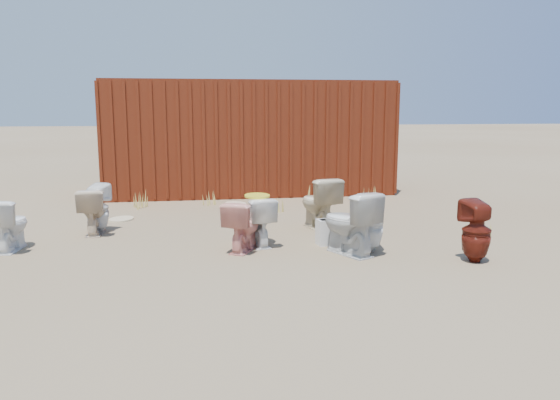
{
  "coord_description": "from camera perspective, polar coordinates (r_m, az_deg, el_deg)",
  "views": [
    {
      "loc": [
        -1.17,
        -6.95,
        1.85
      ],
      "look_at": [
        0.0,
        0.6,
        0.55
      ],
      "focal_mm": 35.0,
      "sensor_mm": 36.0,
      "label": 1
    }
  ],
  "objects": [
    {
      "name": "toilet_front_c",
      "position": [
        6.97,
        7.24,
        -2.38
      ],
      "size": [
        0.77,
        0.92,
        0.82
      ],
      "primitive_type": "imported",
      "rotation": [
        0.0,
        0.0,
        3.61
      ],
      "color": "silver",
      "rests_on": "ground"
    },
    {
      "name": "weed_clump_d",
      "position": [
        10.59,
        -7.35,
        0.32
      ],
      "size": [
        0.3,
        0.3,
        0.29
      ],
      "primitive_type": "cone",
      "color": "tan",
      "rests_on": "ground"
    },
    {
      "name": "toilet_front_maroon",
      "position": [
        6.98,
        19.83,
        -3.09
      ],
      "size": [
        0.4,
        0.4,
        0.76
      ],
      "primitive_type": "imported",
      "rotation": [
        0.0,
        0.0,
        3.31
      ],
      "color": "#601B10",
      "rests_on": "ground"
    },
    {
      "name": "toilet_front_pink",
      "position": [
        7.11,
        -3.89,
        -2.71
      ],
      "size": [
        0.63,
        0.75,
        0.66
      ],
      "primitive_type": "imported",
      "rotation": [
        0.0,
        0.0,
        2.67
      ],
      "color": "#EE9889",
      "rests_on": "ground"
    },
    {
      "name": "loose_lid_near",
      "position": [
        9.47,
        -16.24,
        -1.93
      ],
      "size": [
        0.52,
        0.59,
        0.02
      ],
      "primitive_type": "ellipsoid",
      "rotation": [
        0.0,
        0.0,
        -0.32
      ],
      "color": "beige",
      "rests_on": "ground"
    },
    {
      "name": "loose_tank",
      "position": [
        7.5,
        5.75,
        -3.3
      ],
      "size": [
        0.52,
        0.26,
        0.35
      ],
      "primitive_type": "cube",
      "rotation": [
        0.0,
        0.0,
        0.13
      ],
      "color": "silver",
      "rests_on": "ground"
    },
    {
      "name": "yellow_lid",
      "position": [
        7.31,
        -2.4,
        0.44
      ],
      "size": [
        0.34,
        0.42,
        0.02
      ],
      "primitive_type": "ellipsoid",
      "color": "yellow",
      "rests_on": "toilet_back_yellowlid"
    },
    {
      "name": "toilet_front_a",
      "position": [
        7.94,
        -26.48,
        -2.31
      ],
      "size": [
        0.45,
        0.71,
        0.69
      ],
      "primitive_type": "imported",
      "rotation": [
        0.0,
        0.0,
        3.04
      ],
      "color": "white",
      "rests_on": "ground"
    },
    {
      "name": "ground",
      "position": [
        7.29,
        0.72,
        -5.05
      ],
      "size": [
        100.0,
        100.0,
        0.0
      ],
      "primitive_type": "plane",
      "color": "brown",
      "rests_on": "ground"
    },
    {
      "name": "loose_lid_far",
      "position": [
        10.59,
        -4.65,
        -0.36
      ],
      "size": [
        0.56,
        0.59,
        0.02
      ],
      "primitive_type": "ellipsoid",
      "rotation": [
        0.0,
        0.0,
        0.61
      ],
      "color": "beige",
      "rests_on": "ground"
    },
    {
      "name": "weed_clump_b",
      "position": [
        9.82,
        -0.08,
        -0.47
      ],
      "size": [
        0.32,
        0.32,
        0.25
      ],
      "primitive_type": "cone",
      "color": "tan",
      "rests_on": "ground"
    },
    {
      "name": "toilet_back_e",
      "position": [
        7.15,
        9.42,
        -2.41
      ],
      "size": [
        0.34,
        0.35,
        0.75
      ],
      "primitive_type": "imported",
      "rotation": [
        0.0,
        0.0,
        3.17
      ],
      "color": "white",
      "rests_on": "ground"
    },
    {
      "name": "toilet_back_yellowlid",
      "position": [
        7.37,
        -2.38,
        -2.22
      ],
      "size": [
        0.5,
        0.72,
        0.67
      ],
      "primitive_type": "imported",
      "rotation": [
        0.0,
        0.0,
        3.35
      ],
      "color": "white",
      "rests_on": "ground"
    },
    {
      "name": "toilet_back_beige_right",
      "position": [
        8.35,
        4.08,
        -0.34
      ],
      "size": [
        0.63,
        0.88,
        0.81
      ],
      "primitive_type": "imported",
      "rotation": [
        0.0,
        0.0,
        3.38
      ],
      "color": "beige",
      "rests_on": "ground"
    },
    {
      "name": "toilet_back_beige_left",
      "position": [
        8.48,
        -18.89,
        -1.11
      ],
      "size": [
        0.39,
        0.67,
        0.68
      ],
      "primitive_type": "imported",
      "rotation": [
        0.0,
        0.0,
        3.13
      ],
      "color": "beige",
      "rests_on": "ground"
    },
    {
      "name": "toilet_back_a",
      "position": [
        8.58,
        -18.53,
        -0.81
      ],
      "size": [
        0.43,
        0.44,
        0.73
      ],
      "primitive_type": "imported",
      "rotation": [
        0.0,
        0.0,
        2.76
      ],
      "color": "white",
      "rests_on": "ground"
    },
    {
      "name": "shipping_container",
      "position": [
        12.22,
        -3.32,
        6.6
      ],
      "size": [
        6.0,
        2.4,
        2.4
      ],
      "primitive_type": "cube",
      "color": "#52180D",
      "rests_on": "ground"
    },
    {
      "name": "weed_clump_e",
      "position": [
        10.84,
        3.58,
        0.63
      ],
      "size": [
        0.34,
        0.34,
        0.31
      ],
      "primitive_type": "cone",
      "color": "tan",
      "rests_on": "ground"
    },
    {
      "name": "weed_clump_a",
      "position": [
        10.42,
        -14.76,
        -0.07
      ],
      "size": [
        0.36,
        0.36,
        0.29
      ],
      "primitive_type": "cone",
      "color": "tan",
      "rests_on": "ground"
    },
    {
      "name": "weed_clump_c",
      "position": [
        10.6,
        9.23,
        0.45
      ],
      "size": [
        0.36,
        0.36,
        0.35
      ],
      "primitive_type": "cone",
      "color": "tan",
      "rests_on": "ground"
    },
    {
      "name": "weed_clump_f",
      "position": [
        8.47,
        20.04,
        -2.77
      ],
      "size": [
        0.28,
        0.28,
        0.23
      ],
      "primitive_type": "cone",
      "color": "tan",
      "rests_on": "ground"
    }
  ]
}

